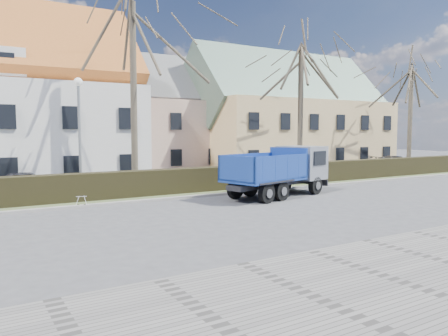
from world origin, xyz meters
TOP-DOWN VIEW (x-y plane):
  - ground at (0.00, 0.00)m, footprint 120.00×120.00m
  - sidewalk_near at (0.00, -8.50)m, footprint 80.00×5.00m
  - curb_far at (0.00, 4.60)m, footprint 80.00×0.30m
  - grass_strip at (0.00, 6.20)m, footprint 80.00×3.00m
  - hedge at (0.00, 6.00)m, footprint 60.00×0.90m
  - building_pink at (4.00, 20.00)m, footprint 10.80×8.80m
  - building_yellow at (16.00, 17.00)m, footprint 18.80×10.80m
  - tree_1 at (-2.00, 8.50)m, footprint 9.20×9.20m
  - tree_2 at (10.00, 8.50)m, footprint 8.00×8.00m
  - tree_3 at (22.00, 8.50)m, footprint 7.60×7.60m
  - dump_truck at (3.33, 2.73)m, footprint 6.96×4.01m
  - streetlight at (-5.30, 7.00)m, footprint 0.47×0.47m
  - cart_frame at (-6.01, 4.67)m, footprint 0.70×0.53m
  - parked_car_a at (-7.28, 10.87)m, footprint 3.70×1.84m
  - parked_car_b at (21.73, 9.53)m, footprint 4.55×2.54m

SIDE VIEW (x-z plane):
  - ground at x=0.00m, z-range 0.00..0.00m
  - sidewalk_near at x=0.00m, z-range 0.00..0.08m
  - grass_strip at x=0.00m, z-range 0.00..0.10m
  - curb_far at x=0.00m, z-range 0.00..0.12m
  - cart_frame at x=-6.01m, z-range 0.00..0.57m
  - parked_car_a at x=-7.28m, z-range 0.00..1.21m
  - parked_car_b at x=21.73m, z-range 0.00..1.25m
  - hedge at x=0.00m, z-range 0.00..1.30m
  - dump_truck at x=3.33m, z-range 0.00..2.62m
  - streetlight at x=-5.30m, z-range 0.00..5.98m
  - building_pink at x=4.00m, z-range 0.00..8.00m
  - building_yellow at x=16.00m, z-range 0.00..8.50m
  - tree_3 at x=22.00m, z-range 0.00..10.45m
  - tree_2 at x=10.00m, z-range 0.00..11.00m
  - tree_1 at x=-2.00m, z-range 0.00..12.65m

